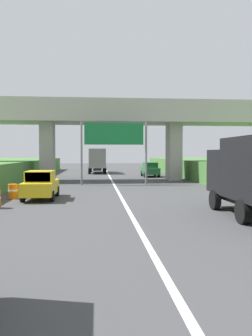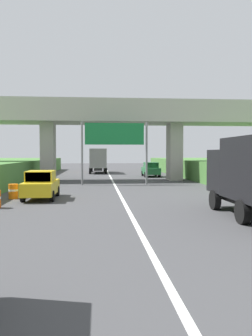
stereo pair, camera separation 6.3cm
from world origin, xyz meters
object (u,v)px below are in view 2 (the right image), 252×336
overhead_highway_sign (115,138)px  speed_limit_sign (249,175)px  truck_orange (98,159)px  car_green (151,169)px  construction_barrel_5 (13,191)px  car_yellow (41,185)px

overhead_highway_sign → speed_limit_sign: (7.40, -10.51, -2.64)m
overhead_highway_sign → truck_orange: bearing=94.5°
truck_orange → car_green: (6.30, -8.14, -1.08)m
speed_limit_sign → construction_barrel_5: bearing=172.5°
speed_limit_sign → construction_barrel_5: size_ratio=2.48×
speed_limit_sign → construction_barrel_5: 14.18m
truck_orange → construction_barrel_5: bearing=-100.9°
speed_limit_sign → car_yellow: (-12.30, 1.58, -0.62)m
truck_orange → car_yellow: (-3.45, -27.20, -1.08)m
truck_orange → construction_barrel_5: size_ratio=8.11×
overhead_highway_sign → construction_barrel_5: bearing=-127.4°
overhead_highway_sign → car_yellow: 10.70m
speed_limit_sign → car_green: (-2.56, 20.64, -0.62)m
overhead_highway_sign → speed_limit_sign: overhead_highway_sign is taller
overhead_highway_sign → car_yellow: (-4.90, -8.94, -3.26)m
truck_orange → car_green: truck_orange is taller
truck_orange → car_yellow: bearing=-97.2°
overhead_highway_sign → car_green: 11.69m
overhead_highway_sign → car_green: size_ratio=1.43×
speed_limit_sign → truck_orange: bearing=107.1°
speed_limit_sign → truck_orange: size_ratio=0.31×
overhead_highway_sign → car_yellow: bearing=-118.8°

